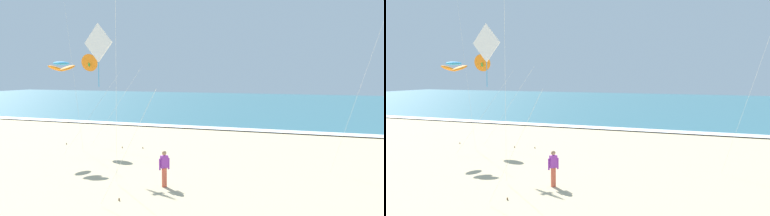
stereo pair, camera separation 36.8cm
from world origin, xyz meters
TOP-DOWN VIEW (x-y plane):
  - ocean_water at (0.00, 59.26)m, footprint 160.00×60.00m
  - shoreline_foam at (0.00, 29.56)m, footprint 160.00×1.74m
  - kite_diamond_ivory_near at (-3.45, 7.83)m, footprint 3.28×0.75m
  - kite_arc_cobalt_mid at (-10.69, 14.95)m, footprint 3.07×4.59m
  - kite_delta_amber_far at (-11.08, 18.39)m, footprint 4.23×0.76m
  - bystander_purple_top at (-2.40, 11.08)m, footprint 0.36×0.40m

SIDE VIEW (x-z plane):
  - ocean_water at x=0.00m, z-range 0.00..0.08m
  - shoreline_foam at x=0.00m, z-range 0.08..0.09m
  - bystander_purple_top at x=-2.40m, z-range 0.02..1.61m
  - kite_arc_cobalt_mid at x=-10.69m, z-range 2.49..8.08m
  - kite_delta_amber_far at x=-11.08m, z-range 2.49..8.67m
  - kite_diamond_ivory_near at x=-3.45m, z-range 2.51..9.24m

